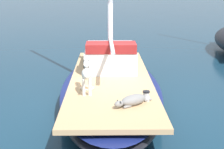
% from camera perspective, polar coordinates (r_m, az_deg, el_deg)
% --- Properties ---
extents(ground_plane, '(120.00, 120.00, 0.00)m').
position_cam_1_polar(ground_plane, '(9.27, -0.20, -4.45)').
color(ground_plane, '#143347').
extents(sailboat_main, '(2.63, 7.27, 0.66)m').
position_cam_1_polar(sailboat_main, '(9.17, -0.20, -2.47)').
color(sailboat_main, black).
rests_on(sailboat_main, ground).
extents(cabin_house, '(1.43, 2.24, 0.84)m').
position_cam_1_polar(cabin_house, '(10.08, -0.27, 3.06)').
color(cabin_house, silver).
rests_on(cabin_house, sailboat_main).
extents(dog_white, '(0.25, 0.94, 0.70)m').
position_cam_1_polar(dog_white, '(7.77, -4.19, 0.03)').
color(dog_white, silver).
rests_on(dog_white, sailboat_main).
extents(dog_grey, '(0.83, 0.60, 0.22)m').
position_cam_1_polar(dog_grey, '(7.04, 3.30, -4.24)').
color(dog_grey, gray).
rests_on(dog_grey, sailboat_main).
extents(deck_winch, '(0.16, 0.16, 0.21)m').
position_cam_1_polar(deck_winch, '(7.35, 5.59, -3.52)').
color(deck_winch, '#B7B7BC').
rests_on(deck_winch, sailboat_main).
extents(coiled_rope, '(0.32, 0.32, 0.04)m').
position_cam_1_polar(coiled_rope, '(8.13, -4.09, -2.24)').
color(coiled_rope, beige).
rests_on(coiled_rope, sailboat_main).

